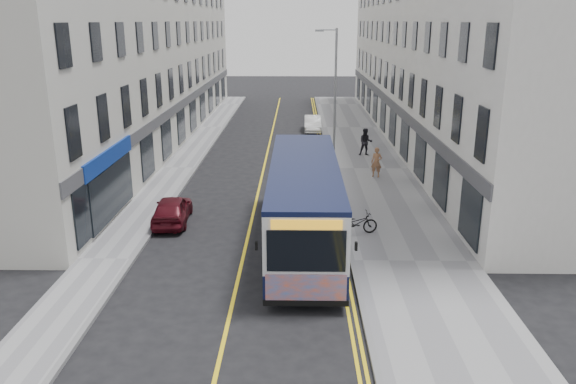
{
  "coord_description": "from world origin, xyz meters",
  "views": [
    {
      "loc": [
        1.99,
        -19.91,
        8.42
      ],
      "look_at": [
        1.62,
        2.33,
        1.6
      ],
      "focal_mm": 35.0,
      "sensor_mm": 36.0,
      "label": 1
    }
  ],
  "objects_px": {
    "pedestrian_near": "(376,162)",
    "city_bus": "(304,201)",
    "streetlamp": "(334,91)",
    "car_white": "(313,124)",
    "car_maroon": "(172,209)",
    "pedestrian_far": "(366,142)",
    "bicycle": "(356,223)"
  },
  "relations": [
    {
      "from": "pedestrian_near",
      "to": "city_bus",
      "type": "bearing_deg",
      "value": -94.47
    },
    {
      "from": "car_maroon",
      "to": "city_bus",
      "type": "bearing_deg",
      "value": 154.24
    },
    {
      "from": "streetlamp",
      "to": "city_bus",
      "type": "height_order",
      "value": "streetlamp"
    },
    {
      "from": "pedestrian_far",
      "to": "car_maroon",
      "type": "xyz_separation_m",
      "value": [
        -9.76,
        -12.39,
        -0.38
      ]
    },
    {
      "from": "pedestrian_far",
      "to": "bicycle",
      "type": "bearing_deg",
      "value": -94.81
    },
    {
      "from": "pedestrian_far",
      "to": "car_white",
      "type": "relative_size",
      "value": 0.47
    },
    {
      "from": "streetlamp",
      "to": "pedestrian_near",
      "type": "relative_size",
      "value": 4.86
    },
    {
      "from": "city_bus",
      "to": "car_maroon",
      "type": "distance_m",
      "value": 6.24
    },
    {
      "from": "pedestrian_far",
      "to": "car_maroon",
      "type": "distance_m",
      "value": 15.77
    },
    {
      "from": "streetlamp",
      "to": "bicycle",
      "type": "xyz_separation_m",
      "value": [
        0.23,
        -12.58,
        -3.8
      ]
    },
    {
      "from": "pedestrian_near",
      "to": "car_white",
      "type": "height_order",
      "value": "pedestrian_near"
    },
    {
      "from": "streetlamp",
      "to": "pedestrian_far",
      "type": "distance_m",
      "value": 4.24
    },
    {
      "from": "city_bus",
      "to": "bicycle",
      "type": "distance_m",
      "value": 2.59
    },
    {
      "from": "pedestrian_far",
      "to": "car_maroon",
      "type": "bearing_deg",
      "value": -125.01
    },
    {
      "from": "pedestrian_near",
      "to": "car_maroon",
      "type": "distance_m",
      "value": 12.16
    },
    {
      "from": "streetlamp",
      "to": "car_white",
      "type": "xyz_separation_m",
      "value": [
        -0.97,
        10.04,
        -3.77
      ]
    },
    {
      "from": "bicycle",
      "to": "car_maroon",
      "type": "relative_size",
      "value": 0.49
    },
    {
      "from": "pedestrian_far",
      "to": "car_white",
      "type": "bearing_deg",
      "value": 113.06
    },
    {
      "from": "city_bus",
      "to": "bicycle",
      "type": "height_order",
      "value": "city_bus"
    },
    {
      "from": "streetlamp",
      "to": "pedestrian_far",
      "type": "relative_size",
      "value": 4.6
    },
    {
      "from": "pedestrian_near",
      "to": "car_white",
      "type": "xyz_separation_m",
      "value": [
        -3.16,
        13.89,
        -0.34
      ]
    },
    {
      "from": "bicycle",
      "to": "car_maroon",
      "type": "bearing_deg",
      "value": 67.24
    },
    {
      "from": "car_maroon",
      "to": "pedestrian_far",
      "type": "bearing_deg",
      "value": -131.65
    },
    {
      "from": "city_bus",
      "to": "car_maroon",
      "type": "height_order",
      "value": "city_bus"
    },
    {
      "from": "pedestrian_near",
      "to": "pedestrian_far",
      "type": "distance_m",
      "value": 5.15
    },
    {
      "from": "streetlamp",
      "to": "car_white",
      "type": "relative_size",
      "value": 2.17
    },
    {
      "from": "pedestrian_near",
      "to": "pedestrian_far",
      "type": "bearing_deg",
      "value": 108.71
    },
    {
      "from": "pedestrian_near",
      "to": "car_white",
      "type": "relative_size",
      "value": 0.45
    },
    {
      "from": "city_bus",
      "to": "car_maroon",
      "type": "bearing_deg",
      "value": 157.67
    },
    {
      "from": "streetlamp",
      "to": "city_bus",
      "type": "xyz_separation_m",
      "value": [
        -1.9,
        -13.42,
        -2.6
      ]
    },
    {
      "from": "streetlamp",
      "to": "pedestrian_near",
      "type": "distance_m",
      "value": 5.61
    },
    {
      "from": "bicycle",
      "to": "pedestrian_far",
      "type": "bearing_deg",
      "value": -19.97
    }
  ]
}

